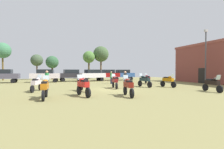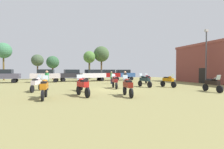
% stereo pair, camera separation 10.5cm
% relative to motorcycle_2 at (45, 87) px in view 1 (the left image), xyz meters
% --- Properties ---
extents(ground_plane, '(44.00, 52.00, 0.02)m').
position_rel_motorcycle_2_xyz_m(ground_plane, '(5.50, 3.45, -0.74)').
color(ground_plane, olive).
extents(motorcycle_2, '(0.62, 2.25, 1.47)m').
position_rel_motorcycle_2_xyz_m(motorcycle_2, '(0.00, 0.00, 0.00)').
color(motorcycle_2, black).
rests_on(motorcycle_2, ground).
extents(motorcycle_3, '(0.63, 2.11, 1.44)m').
position_rel_motorcycle_2_xyz_m(motorcycle_3, '(13.16, -0.87, -0.02)').
color(motorcycle_3, black).
rests_on(motorcycle_3, ground).
extents(motorcycle_4, '(0.69, 2.21, 1.44)m').
position_rel_motorcycle_2_xyz_m(motorcycle_4, '(3.00, 3.12, -0.02)').
color(motorcycle_4, black).
rests_on(motorcycle_4, ground).
extents(motorcycle_5, '(0.64, 2.16, 1.47)m').
position_rel_motorcycle_2_xyz_m(motorcycle_5, '(6.29, 4.40, -0.01)').
color(motorcycle_5, black).
rests_on(motorcycle_5, ground).
extents(motorcycle_7, '(0.84, 2.18, 1.44)m').
position_rel_motorcycle_2_xyz_m(motorcycle_7, '(-0.92, 4.26, -0.02)').
color(motorcycle_7, black).
rests_on(motorcycle_7, ground).
extents(motorcycle_8, '(0.78, 2.18, 1.45)m').
position_rel_motorcycle_2_xyz_m(motorcycle_8, '(12.41, 8.23, -0.01)').
color(motorcycle_8, black).
rests_on(motorcycle_8, ground).
extents(motorcycle_9, '(0.70, 2.12, 1.47)m').
position_rel_motorcycle_2_xyz_m(motorcycle_9, '(12.26, 3.71, -0.00)').
color(motorcycle_9, black).
rests_on(motorcycle_9, ground).
extents(motorcycle_10, '(0.77, 2.18, 1.50)m').
position_rel_motorcycle_2_xyz_m(motorcycle_10, '(2.45, 0.29, 0.01)').
color(motorcycle_10, black).
rests_on(motorcycle_10, ground).
extents(motorcycle_11, '(0.68, 2.28, 1.49)m').
position_rel_motorcycle_2_xyz_m(motorcycle_11, '(9.86, 4.66, 0.01)').
color(motorcycle_11, black).
rests_on(motorcycle_11, ground).
extents(motorcycle_12, '(0.63, 2.14, 1.48)m').
position_rel_motorcycle_2_xyz_m(motorcycle_12, '(5.42, -0.76, -0.00)').
color(motorcycle_12, black).
rests_on(motorcycle_12, ground).
extents(car_1, '(4.58, 2.65, 2.00)m').
position_rel_motorcycle_2_xyz_m(car_1, '(6.61, 16.52, 0.44)').
color(car_1, black).
rests_on(car_1, ground).
extents(car_2, '(4.46, 2.22, 2.00)m').
position_rel_motorcycle_2_xyz_m(car_2, '(-0.86, 16.29, 0.44)').
color(car_2, black).
rests_on(car_2, ground).
extents(car_3, '(4.48, 2.29, 2.00)m').
position_rel_motorcycle_2_xyz_m(car_3, '(3.13, 17.40, 0.44)').
color(car_3, black).
rests_on(car_3, ground).
extents(car_4, '(4.31, 1.84, 2.00)m').
position_rel_motorcycle_2_xyz_m(car_4, '(-6.72, 16.70, 0.44)').
color(car_4, black).
rests_on(car_4, ground).
extents(car_5, '(4.33, 1.88, 2.00)m').
position_rel_motorcycle_2_xyz_m(car_5, '(12.78, 17.75, 0.44)').
color(car_5, black).
rests_on(car_5, ground).
extents(car_6, '(4.46, 2.21, 2.00)m').
position_rel_motorcycle_2_xyz_m(car_6, '(9.80, 17.86, 0.44)').
color(car_6, black).
rests_on(car_6, ground).
extents(person_1, '(0.43, 0.43, 1.70)m').
position_rel_motorcycle_2_xyz_m(person_1, '(7.85, 10.10, 0.27)').
color(person_1, '#2B304A').
rests_on(person_1, ground).
extents(person_2, '(0.47, 0.47, 1.80)m').
position_rel_motorcycle_2_xyz_m(person_2, '(-0.12, 4.95, 0.33)').
color(person_2, '#243044').
rests_on(person_2, ground).
extents(person_3, '(0.48, 0.48, 1.74)m').
position_rel_motorcycle_2_xyz_m(person_3, '(7.30, 4.04, 0.29)').
color(person_3, '#22294B').
rests_on(person_3, ground).
extents(tree_1, '(2.86, 2.86, 6.99)m').
position_rel_motorcycle_2_xyz_m(tree_1, '(-8.63, 24.01, 4.78)').
color(tree_1, brown).
rests_on(tree_1, ground).
extents(tree_2, '(3.52, 3.52, 7.37)m').
position_rel_motorcycle_2_xyz_m(tree_2, '(10.38, 24.86, 4.84)').
color(tree_2, brown).
rests_on(tree_2, ground).
extents(tree_3, '(2.58, 2.58, 6.07)m').
position_rel_motorcycle_2_xyz_m(tree_3, '(7.43, 23.97, 3.97)').
color(tree_3, brown).
rests_on(tree_3, ground).
extents(tree_4, '(2.60, 2.60, 4.92)m').
position_rel_motorcycle_2_xyz_m(tree_4, '(-0.07, 25.39, 2.85)').
color(tree_4, brown).
rests_on(tree_4, ground).
extents(tree_5, '(2.38, 2.38, 5.13)m').
position_rel_motorcycle_2_xyz_m(tree_5, '(-2.98, 25.10, 3.17)').
color(tree_5, brown).
rests_on(tree_5, ground).
extents(lamp_post, '(0.44, 0.24, 7.22)m').
position_rel_motorcycle_2_xyz_m(lamp_post, '(19.43, 5.30, 3.28)').
color(lamp_post, '#47474C').
rests_on(lamp_post, ground).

